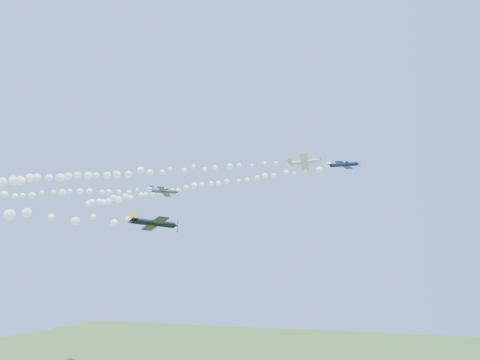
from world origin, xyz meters
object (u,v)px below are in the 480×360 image
(plane_navy, at_px, (344,165))
(plane_black, at_px, (155,223))
(plane_white, at_px, (304,162))
(plane_grey, at_px, (164,191))

(plane_navy, bearing_deg, plane_black, -114.17)
(plane_white, distance_m, plane_black, 42.15)
(plane_white, xyz_separation_m, plane_navy, (8.69, -1.66, -1.80))
(plane_white, bearing_deg, plane_navy, -17.10)
(plane_navy, bearing_deg, plane_white, -176.41)
(plane_black, bearing_deg, plane_grey, 68.87)
(plane_navy, relative_size, plane_black, 1.08)
(plane_grey, bearing_deg, plane_white, -5.86)
(plane_navy, height_order, plane_grey, plane_navy)
(plane_white, bearing_deg, plane_grey, -177.98)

